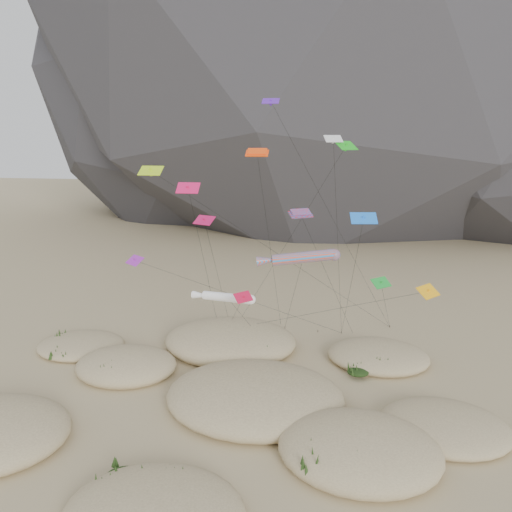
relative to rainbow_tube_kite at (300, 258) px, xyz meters
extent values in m
plane|color=#CCB789|center=(-5.20, -6.44, -13.43)|extent=(500.00, 500.00, 0.00)
ellipsoid|color=black|center=(2.80, 108.56, 46.57)|extent=(191.54, 147.29, 156.00)
ellipsoid|color=#2B2B30|center=(-42.20, 116.56, 30.57)|extent=(136.20, 127.83, 116.00)
ellipsoid|color=#CCB789|center=(5.65, -8.92, -12.64)|extent=(12.44, 10.58, 3.49)
ellipsoid|color=#CCB789|center=(-18.16, 1.50, -12.77)|extent=(10.64, 9.04, 2.95)
ellipsoid|color=#CCB789|center=(-3.67, -2.55, -12.62)|extent=(16.41, 13.95, 3.62)
ellipsoid|color=#CCB789|center=(12.67, -3.94, -12.94)|extent=(10.71, 9.10, 2.19)
ellipsoid|color=#CCB789|center=(-8.92, 9.53, -12.59)|extent=(15.41, 13.09, 3.73)
ellipsoid|color=#CCB789|center=(7.90, 9.12, -12.87)|extent=(11.01, 9.36, 2.48)
ellipsoid|color=#CCB789|center=(-25.91, 6.01, -13.01)|extent=(10.14, 8.62, 1.87)
ellipsoid|color=black|center=(-20.53, -11.60, -12.63)|extent=(2.67, 2.28, 0.80)
ellipsoid|color=black|center=(-10.58, -15.13, -12.83)|extent=(2.86, 2.44, 0.86)
ellipsoid|color=black|center=(-6.69, -14.63, -12.93)|extent=(2.02, 1.73, 0.61)
ellipsoid|color=black|center=(3.59, -11.44, -12.43)|extent=(3.64, 3.12, 1.09)
ellipsoid|color=black|center=(2.70, -12.05, -12.63)|extent=(2.07, 1.77, 0.62)
ellipsoid|color=black|center=(-17.92, -0.20, -12.63)|extent=(3.08, 2.63, 0.92)
ellipsoid|color=black|center=(-15.58, 0.90, -12.73)|extent=(2.32, 1.98, 0.70)
ellipsoid|color=black|center=(-3.66, -3.91, -12.33)|extent=(3.01, 2.57, 0.90)
ellipsoid|color=black|center=(-0.33, -1.58, -12.43)|extent=(3.07, 2.62, 0.92)
ellipsoid|color=black|center=(-5.44, -4.26, -12.53)|extent=(2.85, 2.44, 0.86)
ellipsoid|color=black|center=(12.01, -4.66, -12.83)|extent=(2.49, 2.13, 0.75)
ellipsoid|color=black|center=(-6.86, 9.62, -12.43)|extent=(3.37, 2.89, 1.01)
ellipsoid|color=black|center=(-5.46, 7.06, -12.53)|extent=(2.82, 2.41, 0.85)
ellipsoid|color=black|center=(7.78, 6.75, -12.73)|extent=(2.06, 1.77, 0.62)
ellipsoid|color=black|center=(5.68, 4.57, -12.83)|extent=(2.20, 1.88, 0.66)
ellipsoid|color=black|center=(-28.57, 6.99, -12.93)|extent=(2.01, 1.72, 0.60)
ellipsoid|color=black|center=(-26.51, 2.78, -13.03)|extent=(2.03, 1.73, 0.61)
cylinder|color=#3F2D1E|center=(-9.76, 16.09, -13.28)|extent=(0.08, 0.08, 0.30)
cylinder|color=#3F2D1E|center=(-3.41, 16.66, -13.28)|extent=(0.08, 0.08, 0.30)
cylinder|color=#3F2D1E|center=(-3.75, 14.50, -13.28)|extent=(0.08, 0.08, 0.30)
cylinder|color=#3F2D1E|center=(0.83, 16.32, -13.28)|extent=(0.08, 0.08, 0.30)
cylinder|color=#3F2D1E|center=(3.79, 16.42, -13.28)|extent=(0.08, 0.08, 0.30)
cylinder|color=#3F2D1E|center=(-10.73, 16.73, -13.28)|extent=(0.08, 0.08, 0.30)
cylinder|color=#3F2D1E|center=(9.88, 19.66, -13.28)|extent=(0.08, 0.08, 0.30)
cylinder|color=#3F2D1E|center=(-11.48, 14.19, -13.28)|extent=(0.08, 0.08, 0.30)
cylinder|color=#FF421A|center=(0.26, 0.04, 0.04)|extent=(5.73, 2.01, 1.60)
sphere|color=#FF421A|center=(2.99, 0.53, 0.26)|extent=(1.07, 1.07, 1.07)
cone|color=#FF421A|center=(-2.75, -0.51, -0.24)|extent=(2.44, 1.32, 1.15)
cylinder|color=black|center=(-1.57, 7.52, -6.70)|extent=(3.68, 14.99, 13.49)
cylinder|color=white|center=(-7.19, 1.44, -4.61)|extent=(5.42, 2.57, 1.24)
sphere|color=white|center=(-4.64, 0.57, -4.40)|extent=(0.90, 0.90, 0.90)
cone|color=white|center=(-9.99, 2.40, -4.88)|extent=(2.34, 1.44, 0.92)
cylinder|color=black|center=(-6.74, 7.58, -9.02)|extent=(0.91, 12.29, 8.84)
cube|color=#FF460D|center=(-5.49, 8.23, 8.92)|extent=(2.38, 1.01, 0.71)
cube|color=#FF460D|center=(-5.49, 8.23, 9.11)|extent=(2.03, 0.79, 0.69)
cylinder|color=black|center=(-4.83, 13.22, -2.25)|extent=(1.35, 10.00, 22.36)
cube|color=red|center=(-0.41, 3.65, 3.37)|extent=(2.43, 2.06, 0.63)
cube|color=red|center=(-0.41, 3.65, 3.58)|extent=(2.04, 1.70, 0.63)
cylinder|color=black|center=(2.40, 10.13, -5.03)|extent=(5.64, 13.00, 16.81)
cube|color=blue|center=(5.38, 0.49, 3.65)|extent=(2.45, 1.55, 0.87)
cube|color=blue|center=(5.38, 0.49, 3.50)|extent=(0.31, 0.30, 0.78)
cylinder|color=black|center=(4.59, 8.45, -4.87)|extent=(1.62, 15.95, 17.04)
cube|color=green|center=(3.57, 6.33, 9.74)|extent=(2.36, 2.42, 0.84)
cube|color=green|center=(3.57, 6.33, 9.59)|extent=(0.36, 0.36, 0.76)
cylinder|color=black|center=(-3.09, 11.21, -1.82)|extent=(13.36, 9.79, 23.13)
cube|color=#FFAB0D|center=(11.37, 1.55, -2.97)|extent=(2.38, 2.55, 0.90)
cube|color=#FFAB0D|center=(11.37, 1.55, -3.12)|extent=(0.39, 0.39, 0.79)
cylinder|color=black|center=(-0.05, 7.87, -8.18)|extent=(22.87, 12.67, 10.43)
cube|color=purple|center=(-17.85, 4.32, -2.09)|extent=(2.40, 2.18, 0.80)
cube|color=purple|center=(-17.85, 4.32, -2.24)|extent=(0.34, 0.34, 0.74)
cylinder|color=black|center=(-7.03, 10.37, -7.74)|extent=(21.66, 12.12, 11.31)
cube|color=#B2DF17|center=(-16.86, 7.37, 7.08)|extent=(2.62, 1.44, 0.96)
cube|color=#B2DF17|center=(-16.86, 7.37, 6.93)|extent=(0.32, 0.29, 0.88)
cylinder|color=black|center=(-3.49, 13.52, -3.15)|extent=(26.77, 12.32, 20.48)
cube|color=#E71559|center=(-10.94, 1.90, 5.84)|extent=(2.20, 1.04, 0.97)
cube|color=#E71559|center=(-10.94, 1.90, 5.69)|extent=(0.27, 0.34, 0.72)
cylinder|color=black|center=(-11.21, 8.05, -3.77)|extent=(0.56, 12.32, 19.24)
cube|color=red|center=(-4.92, -1.51, -3.52)|extent=(1.73, 1.82, 0.77)
cube|color=red|center=(-4.92, -1.51, -3.67)|extent=(0.34, 0.34, 0.57)
cylinder|color=black|center=(-7.83, 7.61, -8.45)|extent=(5.84, 18.26, 9.88)
cube|color=silver|center=(2.34, 5.92, 10.37)|extent=(1.94, 1.51, 0.69)
cube|color=silver|center=(2.34, 5.92, 10.22)|extent=(0.28, 0.28, 0.59)
cylinder|color=black|center=(3.06, 11.17, -1.50)|extent=(1.48, 10.52, 23.77)
cube|color=#571FB6|center=(-3.65, 5.41, 13.86)|extent=(1.64, 0.89, 0.58)
cube|color=#571FB6|center=(-3.65, 5.41, 13.71)|extent=(0.20, 0.16, 0.56)
cylinder|color=black|center=(3.12, 12.54, 0.24)|extent=(13.56, 14.28, 27.25)
cube|color=#17972D|center=(7.29, 2.44, -2.64)|extent=(2.05, 2.01, 0.77)
cube|color=#17972D|center=(7.29, 2.44, -2.79)|extent=(0.34, 0.34, 0.65)
cylinder|color=black|center=(8.59, 11.05, -8.01)|extent=(2.62, 17.23, 10.76)
cube|color=#C21251|center=(-9.25, 1.31, 2.91)|extent=(2.25, 1.73, 0.76)
cube|color=#C21251|center=(-9.25, 1.31, 2.76)|extent=(0.31, 0.30, 0.69)
cylinder|color=black|center=(-9.99, 9.02, -5.24)|extent=(1.51, 15.43, 16.31)
camera|label=1|loc=(4.18, -43.33, 10.26)|focal=35.00mm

